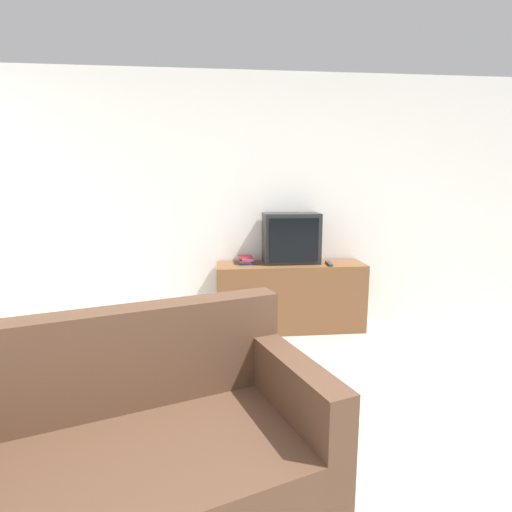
# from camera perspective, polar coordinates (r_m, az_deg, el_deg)

# --- Properties ---
(wall_back) EXTENTS (9.00, 0.06, 2.60)m
(wall_back) POSITION_cam_1_polar(r_m,az_deg,el_deg) (4.23, 2.17, 7.60)
(wall_back) COLOR white
(wall_back) RESTS_ON ground_plane
(tv_stand) EXTENTS (1.51, 0.43, 0.70)m
(tv_stand) POSITION_cam_1_polar(r_m,az_deg,el_deg) (4.16, 4.90, -5.81)
(tv_stand) COLOR brown
(tv_stand) RESTS_ON ground_plane
(television) EXTENTS (0.57, 0.31, 0.51)m
(television) POSITION_cam_1_polar(r_m,az_deg,el_deg) (4.09, 5.04, 2.56)
(television) COLOR black
(television) RESTS_ON tv_stand
(couch) EXTENTS (1.94, 1.37, 0.92)m
(couch) POSITION_cam_1_polar(r_m,az_deg,el_deg) (2.01, -19.32, -26.99)
(couch) COLOR #4C3323
(couch) RESTS_ON ground_plane
(book_stack) EXTENTS (0.17, 0.22, 0.08)m
(book_stack) POSITION_cam_1_polar(r_m,az_deg,el_deg) (4.06, -1.45, -0.56)
(book_stack) COLOR #23478E
(book_stack) RESTS_ON tv_stand
(remote_on_stand) EXTENTS (0.05, 0.20, 0.02)m
(remote_on_stand) POSITION_cam_1_polar(r_m,az_deg,el_deg) (4.07, 10.39, -1.08)
(remote_on_stand) COLOR #2D2D2D
(remote_on_stand) RESTS_ON tv_stand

